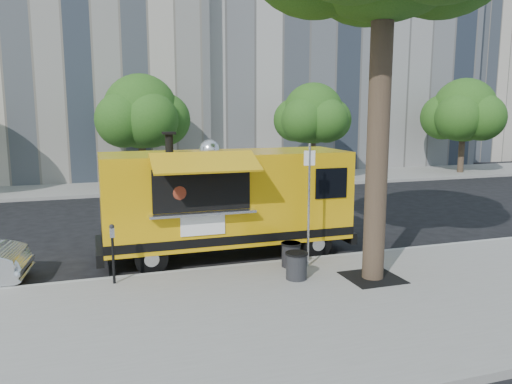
# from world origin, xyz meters

# --- Properties ---
(ground) EXTENTS (120.00, 120.00, 0.00)m
(ground) POSITION_xyz_m (0.00, 0.00, 0.00)
(ground) COLOR black
(ground) RESTS_ON ground
(sidewalk) EXTENTS (60.00, 6.00, 0.15)m
(sidewalk) POSITION_xyz_m (0.00, -4.00, 0.07)
(sidewalk) COLOR gray
(sidewalk) RESTS_ON ground
(curb) EXTENTS (60.00, 0.14, 0.16)m
(curb) POSITION_xyz_m (0.00, -0.93, 0.07)
(curb) COLOR #999993
(curb) RESTS_ON ground
(far_sidewalk) EXTENTS (60.00, 5.00, 0.15)m
(far_sidewalk) POSITION_xyz_m (0.00, 13.50, 0.07)
(far_sidewalk) COLOR gray
(far_sidewalk) RESTS_ON ground
(building_mid) EXTENTS (20.00, 14.00, 20.00)m
(building_mid) POSITION_xyz_m (12.00, 23.00, 10.00)
(building_mid) COLOR #9D9893
(building_mid) RESTS_ON ground
(building_right) EXTENTS (16.00, 12.00, 16.00)m
(building_right) POSITION_xyz_m (30.00, 24.00, 8.00)
(building_right) COLOR beige
(building_right) RESTS_ON ground
(tree_well) EXTENTS (1.20, 1.20, 0.02)m
(tree_well) POSITION_xyz_m (2.60, -2.80, 0.15)
(tree_well) COLOR black
(tree_well) RESTS_ON sidewalk
(far_tree_b) EXTENTS (3.60, 3.60, 5.50)m
(far_tree_b) POSITION_xyz_m (-1.00, 12.70, 3.83)
(far_tree_b) COLOR #33261C
(far_tree_b) RESTS_ON far_sidewalk
(far_tree_c) EXTENTS (3.24, 3.24, 5.21)m
(far_tree_c) POSITION_xyz_m (8.00, 12.40, 3.72)
(far_tree_c) COLOR #33261C
(far_tree_c) RESTS_ON far_sidewalk
(far_tree_d) EXTENTS (3.78, 3.78, 5.64)m
(far_tree_d) POSITION_xyz_m (18.00, 12.60, 3.89)
(far_tree_d) COLOR #33261C
(far_tree_d) RESTS_ON far_sidewalk
(sign_post) EXTENTS (0.28, 0.06, 3.00)m
(sign_post) POSITION_xyz_m (1.55, -1.55, 1.85)
(sign_post) COLOR silver
(sign_post) RESTS_ON sidewalk
(parking_meter) EXTENTS (0.11, 0.11, 1.33)m
(parking_meter) POSITION_xyz_m (-3.00, -1.35, 0.98)
(parking_meter) COLOR black
(parking_meter) RESTS_ON sidewalk
(food_truck) EXTENTS (6.79, 3.13, 3.35)m
(food_truck) POSITION_xyz_m (-0.00, 0.37, 1.57)
(food_truck) COLOR #DCA20B
(food_truck) RESTS_ON ground
(trash_bin_left) EXTENTS (0.51, 0.51, 0.62)m
(trash_bin_left) POSITION_xyz_m (0.93, -2.32, 0.48)
(trash_bin_left) COLOR black
(trash_bin_left) RESTS_ON sidewalk
(trash_bin_right) EXTENTS (0.49, 0.49, 0.59)m
(trash_bin_right) POSITION_xyz_m (1.15, -1.44, 0.47)
(trash_bin_right) COLOR black
(trash_bin_right) RESTS_ON sidewalk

